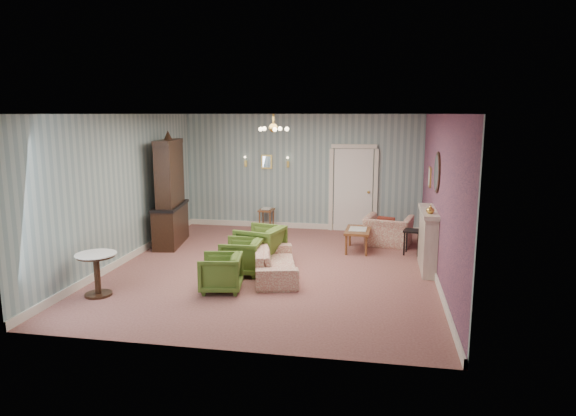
% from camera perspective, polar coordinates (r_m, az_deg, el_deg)
% --- Properties ---
extents(floor, '(7.00, 7.00, 0.00)m').
position_cam_1_polar(floor, '(9.85, -1.57, -6.69)').
color(floor, '#986158').
rests_on(floor, ground).
extents(ceiling, '(7.00, 7.00, 0.00)m').
position_cam_1_polar(ceiling, '(9.41, -1.66, 10.44)').
color(ceiling, white).
rests_on(ceiling, ground).
extents(wall_back, '(6.00, 0.00, 6.00)m').
position_cam_1_polar(wall_back, '(12.94, 1.55, 4.01)').
color(wall_back, gray).
rests_on(wall_back, ground).
extents(wall_front, '(6.00, 0.00, 6.00)m').
position_cam_1_polar(wall_front, '(6.20, -8.22, -3.21)').
color(wall_front, gray).
rests_on(wall_front, ground).
extents(wall_left, '(0.00, 7.00, 7.00)m').
position_cam_1_polar(wall_left, '(10.55, -17.79, 2.04)').
color(wall_left, gray).
rests_on(wall_left, ground).
extents(wall_right, '(0.00, 7.00, 7.00)m').
position_cam_1_polar(wall_right, '(9.39, 16.62, 1.12)').
color(wall_right, gray).
rests_on(wall_right, ground).
extents(wall_right_floral, '(0.00, 7.00, 7.00)m').
position_cam_1_polar(wall_right_floral, '(9.39, 16.53, 1.12)').
color(wall_right_floral, '#C1606E').
rests_on(wall_right_floral, ground).
extents(door, '(1.12, 0.12, 2.16)m').
position_cam_1_polar(door, '(12.82, 7.28, 2.20)').
color(door, white).
rests_on(door, floor).
extents(olive_chair_a, '(0.72, 0.75, 0.68)m').
position_cam_1_polar(olive_chair_a, '(8.60, -7.52, -6.97)').
color(olive_chair_a, '#4D6E26').
rests_on(olive_chair_a, floor).
extents(olive_chair_b, '(0.67, 0.71, 0.72)m').
position_cam_1_polar(olive_chair_b, '(9.44, -5.20, -5.22)').
color(olive_chair_b, '#4D6E26').
rests_on(olive_chair_b, floor).
extents(olive_chair_c, '(0.92, 0.96, 0.82)m').
position_cam_1_polar(olive_chair_c, '(10.04, -3.11, -3.92)').
color(olive_chair_c, '#4D6E26').
rests_on(olive_chair_c, floor).
extents(sofa_chintz, '(0.96, 1.92, 0.72)m').
position_cam_1_polar(sofa_chintz, '(9.30, -1.43, -5.42)').
color(sofa_chintz, '#AB4E45').
rests_on(sofa_chintz, floor).
extents(wingback_chair, '(1.12, 0.85, 0.88)m').
position_cam_1_polar(wingback_chair, '(11.63, 11.13, -1.97)').
color(wingback_chair, '#AB4E45').
rests_on(wingback_chair, floor).
extents(dresser, '(0.74, 1.56, 2.49)m').
position_cam_1_polar(dresser, '(11.64, -13.08, 2.01)').
color(dresser, black).
rests_on(dresser, floor).
extents(fireplace, '(0.30, 1.40, 1.16)m').
position_cam_1_polar(fireplace, '(9.93, 15.31, -3.44)').
color(fireplace, beige).
rests_on(fireplace, floor).
extents(mantel_vase, '(0.15, 0.15, 0.15)m').
position_cam_1_polar(mantel_vase, '(9.41, 15.59, -0.15)').
color(mantel_vase, gold).
rests_on(mantel_vase, fireplace).
extents(oval_mirror, '(0.04, 0.76, 0.84)m').
position_cam_1_polar(oval_mirror, '(9.73, 16.26, 3.83)').
color(oval_mirror, white).
rests_on(oval_mirror, wall_right).
extents(framed_print, '(0.04, 0.34, 0.42)m').
position_cam_1_polar(framed_print, '(11.09, 15.53, 3.33)').
color(framed_print, gold).
rests_on(framed_print, wall_right).
extents(coffee_table, '(0.55, 0.95, 0.48)m').
position_cam_1_polar(coffee_table, '(11.10, 7.78, -3.53)').
color(coffee_table, brown).
rests_on(coffee_table, floor).
extents(side_table_black, '(0.42, 0.42, 0.53)m').
position_cam_1_polar(side_table_black, '(10.98, 13.68, -3.74)').
color(side_table_black, black).
rests_on(side_table_black, floor).
extents(pedestal_table, '(0.69, 0.69, 0.71)m').
position_cam_1_polar(pedestal_table, '(8.86, -20.50, -6.95)').
color(pedestal_table, black).
rests_on(pedestal_table, floor).
extents(nesting_table, '(0.36, 0.45, 0.58)m').
position_cam_1_polar(nesting_table, '(12.94, -2.41, -1.20)').
color(nesting_table, brown).
rests_on(nesting_table, floor).
extents(gilt_mirror_back, '(0.28, 0.06, 0.36)m').
position_cam_1_polar(gilt_mirror_back, '(13.04, -2.39, 5.16)').
color(gilt_mirror_back, gold).
rests_on(gilt_mirror_back, wall_back).
extents(sconce_left, '(0.16, 0.12, 0.30)m').
position_cam_1_polar(sconce_left, '(13.15, -4.76, 5.18)').
color(sconce_left, gold).
rests_on(sconce_left, wall_back).
extents(sconce_right, '(0.16, 0.12, 0.30)m').
position_cam_1_polar(sconce_right, '(12.91, -0.02, 5.12)').
color(sconce_right, gold).
rests_on(sconce_right, wall_back).
extents(chandelier, '(0.56, 0.56, 0.36)m').
position_cam_1_polar(chandelier, '(9.42, -1.65, 8.79)').
color(chandelier, gold).
rests_on(chandelier, ceiling).
extents(burgundy_cushion, '(0.41, 0.28, 0.39)m').
position_cam_1_polar(burgundy_cushion, '(11.47, 10.90, -1.92)').
color(burgundy_cushion, maroon).
rests_on(burgundy_cushion, wingback_chair).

